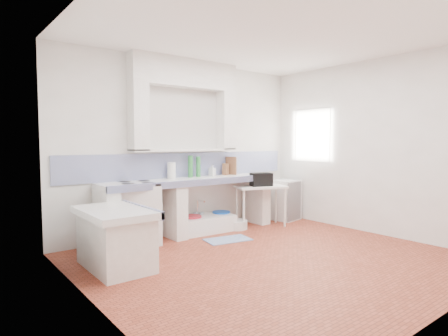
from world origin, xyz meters
TOP-DOWN VIEW (x-y plane):
  - floor at (0.00, 0.00)m, footprint 4.50×4.50m
  - ceiling at (0.00, 0.00)m, footprint 4.50×4.50m
  - wall_back at (0.00, 2.00)m, footprint 4.50×0.00m
  - wall_front at (0.00, -2.00)m, footprint 4.50×0.00m
  - wall_left at (-2.25, 0.00)m, footprint 0.00×4.50m
  - wall_right at (2.25, 0.00)m, footprint 0.00×4.50m
  - alcove_mass at (-0.10, 1.88)m, footprint 1.90×0.25m
  - window_frame at (2.42, 1.20)m, footprint 0.35×0.86m
  - lace_valance at (2.28, 1.20)m, footprint 0.01×0.84m
  - counter_slab at (-0.10, 1.70)m, footprint 3.00×0.60m
  - counter_lip at (-0.10, 1.42)m, footprint 3.00×0.04m
  - counter_pier_left at (-1.50, 1.70)m, footprint 0.20×0.55m
  - counter_pier_mid at (-0.45, 1.70)m, footprint 0.20×0.55m
  - counter_pier_right at (1.30, 1.70)m, footprint 0.20×0.55m
  - peninsula_top at (-1.70, 0.90)m, footprint 0.70×1.10m
  - peninsula_base at (-1.70, 0.90)m, footprint 0.60×1.00m
  - peninsula_lip at (-1.37, 0.90)m, footprint 0.04×1.10m
  - backsplash at (0.00, 1.99)m, footprint 4.27×0.03m
  - stove at (-1.04, 1.73)m, footprint 0.73×0.72m
  - sink at (0.14, 1.70)m, footprint 1.00×0.58m
  - side_table at (1.16, 1.43)m, footprint 0.97×0.76m
  - fridge at (1.92, 1.57)m, footprint 0.57×0.57m
  - bucket_red at (-0.09, 1.72)m, footprint 0.39×0.39m
  - bucket_orange at (0.23, 1.66)m, footprint 0.33×0.33m
  - bucket_blue at (0.52, 1.74)m, footprint 0.40×0.40m
  - basin_white at (0.68, 1.53)m, footprint 0.47×0.47m
  - water_bottle_a at (0.06, 1.85)m, footprint 0.09×0.09m
  - water_bottle_b at (0.19, 1.85)m, footprint 0.10×0.10m
  - black_bag at (1.14, 1.40)m, footprint 0.41×0.32m
  - green_bottle_a at (-0.03, 1.85)m, footprint 0.10×0.10m
  - green_bottle_b at (0.12, 1.85)m, footprint 0.07×0.07m
  - knife_block at (0.71, 1.85)m, footprint 0.12×0.11m
  - cutting_board at (0.83, 1.85)m, footprint 0.08×0.23m
  - paper_towel at (-0.39, 1.85)m, footprint 0.16×0.16m
  - soap_bottle at (0.41, 1.85)m, footprint 0.11×0.11m
  - rug at (0.11, 1.05)m, footprint 0.74×0.50m

SIDE VIEW (x-z plane):
  - floor at x=0.00m, z-range 0.00..0.00m
  - rug at x=0.11m, z-range 0.00..0.01m
  - basin_white at x=0.68m, z-range 0.00..0.15m
  - sink at x=0.14m, z-range 0.00..0.23m
  - bucket_orange at x=0.23m, z-range 0.00..0.26m
  - bucket_blue at x=0.52m, z-range 0.00..0.29m
  - bucket_red at x=-0.09m, z-range 0.00..0.29m
  - water_bottle_b at x=0.19m, z-range 0.00..0.30m
  - water_bottle_a at x=0.06m, z-range 0.00..0.31m
  - peninsula_base at x=-1.70m, z-range 0.00..0.62m
  - side_table at x=1.16m, z-range 0.34..0.38m
  - fridge at x=1.92m, z-range 0.00..0.76m
  - counter_pier_left at x=-1.50m, z-range 0.00..0.82m
  - counter_pier_mid at x=-0.45m, z-range 0.00..0.82m
  - counter_pier_right at x=1.30m, z-range 0.00..0.82m
  - stove at x=-1.04m, z-range 0.00..0.86m
  - peninsula_top at x=-1.70m, z-range 0.62..0.70m
  - peninsula_lip at x=-1.37m, z-range 0.61..0.71m
  - black_bag at x=1.14m, z-range 0.71..0.94m
  - counter_slab at x=-0.10m, z-range 0.82..0.90m
  - counter_lip at x=-0.10m, z-range 0.81..0.91m
  - soap_bottle at x=0.41m, z-range 0.90..1.10m
  - knife_block at x=0.71m, z-range 0.90..1.10m
  - paper_towel at x=-0.39m, z-range 0.90..1.16m
  - cutting_board at x=0.83m, z-range 0.90..1.22m
  - green_bottle_b at x=0.12m, z-range 0.90..1.24m
  - green_bottle_a at x=-0.03m, z-range 0.90..1.26m
  - backsplash at x=0.00m, z-range 0.90..1.30m
  - wall_back at x=0.00m, z-range -0.85..3.65m
  - wall_front at x=0.00m, z-range -0.85..3.65m
  - wall_left at x=-2.25m, z-range -0.85..3.65m
  - wall_right at x=2.25m, z-range -0.85..3.65m
  - window_frame at x=2.42m, z-range 1.07..2.13m
  - lace_valance at x=2.28m, z-range 1.86..2.10m
  - alcove_mass at x=-0.10m, z-range 2.35..2.80m
  - ceiling at x=0.00m, z-range 2.80..2.80m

